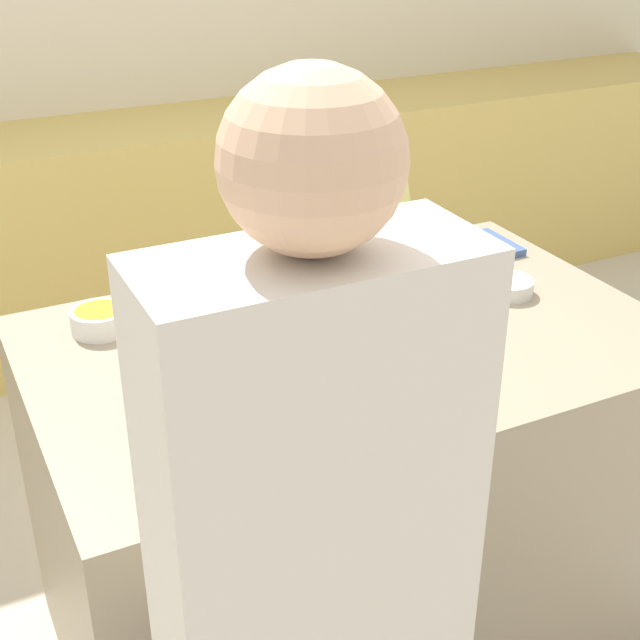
{
  "coord_description": "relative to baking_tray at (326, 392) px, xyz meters",
  "views": [
    {
      "loc": [
        -0.85,
        -1.56,
        1.86
      ],
      "look_at": [
        -0.08,
        0.0,
        0.96
      ],
      "focal_mm": 50.0,
      "sensor_mm": 36.0,
      "label": 1
    }
  ],
  "objects": [
    {
      "name": "cookbook",
      "position": [
        0.72,
        0.48,
        0.01
      ],
      "size": [
        0.16,
        0.18,
        0.02
      ],
      "color": "#3F598C",
      "rests_on": "kitchen_island"
    },
    {
      "name": "kitchen_island",
      "position": [
        0.16,
        0.19,
        -0.46
      ],
      "size": [
        1.43,
        0.92,
        0.9
      ],
      "color": "gray",
      "rests_on": "ground_plane"
    },
    {
      "name": "gingerbread_house",
      "position": [
        0.0,
        0.0,
        0.12
      ],
      "size": [
        0.21,
        0.19,
        0.31
      ],
      "color": "brown",
      "rests_on": "baking_tray"
    },
    {
      "name": "wall_back",
      "position": [
        0.16,
        2.46,
        0.39
      ],
      "size": [
        8.0,
        0.05,
        2.6
      ],
      "color": "beige",
      "rests_on": "ground_plane"
    },
    {
      "name": "candy_bowl_far_left",
      "position": [
        0.61,
        0.22,
        0.02
      ],
      "size": [
        0.13,
        0.13,
        0.04
      ],
      "color": "silver",
      "rests_on": "kitchen_island"
    },
    {
      "name": "candy_bowl_front_corner",
      "position": [
        0.32,
        0.21,
        0.02
      ],
      "size": [
        0.12,
        0.12,
        0.05
      ],
      "color": "white",
      "rests_on": "kitchen_island"
    },
    {
      "name": "ground_plane",
      "position": [
        0.16,
        0.19,
        -0.91
      ],
      "size": [
        12.0,
        12.0,
        0.0
      ],
      "primitive_type": "plane",
      "color": "beige"
    },
    {
      "name": "candy_bowl_behind_tray",
      "position": [
        0.29,
        0.43,
        0.02
      ],
      "size": [
        0.14,
        0.14,
        0.04
      ],
      "color": "white",
      "rests_on": "kitchen_island"
    },
    {
      "name": "decorative_tree",
      "position": [
        0.44,
        0.44,
        0.15
      ],
      "size": [
        0.12,
        0.12,
        0.31
      ],
      "color": "#DBD675",
      "rests_on": "kitchen_island"
    },
    {
      "name": "candy_bowl_near_tray_left",
      "position": [
        0.02,
        0.47,
        0.02
      ],
      "size": [
        0.1,
        0.1,
        0.04
      ],
      "color": "silver",
      "rests_on": "kitchen_island"
    },
    {
      "name": "candy_bowl_beside_tree",
      "position": [
        -0.34,
        0.47,
        0.03
      ],
      "size": [
        0.13,
        0.13,
        0.05
      ],
      "color": "white",
      "rests_on": "kitchen_island"
    },
    {
      "name": "back_cabinet_block",
      "position": [
        0.16,
        2.14,
        -0.45
      ],
      "size": [
        6.0,
        0.6,
        0.92
      ],
      "color": "#DBBC60",
      "rests_on": "ground_plane"
    },
    {
      "name": "baking_tray",
      "position": [
        0.0,
        0.0,
        0.0
      ],
      "size": [
        0.42,
        0.34,
        0.01
      ],
      "color": "#B2B2BC",
      "rests_on": "kitchen_island"
    },
    {
      "name": "person",
      "position": [
        -0.27,
        -0.49,
        -0.04
      ],
      "size": [
        0.44,
        0.55,
        1.67
      ],
      "color": "slate",
      "rests_on": "ground_plane"
    }
  ]
}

